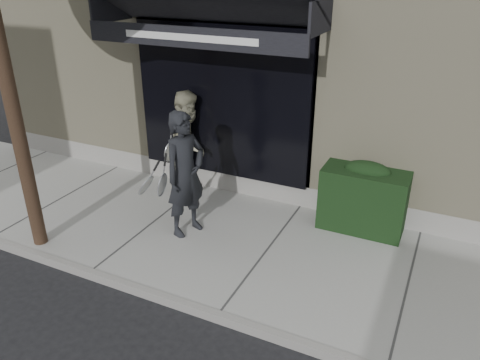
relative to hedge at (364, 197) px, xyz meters
The scene contains 7 objects.
ground 1.79m from the hedge, 131.35° to the right, with size 80.00×80.00×0.00m, color black.
sidewalk 1.77m from the hedge, 131.35° to the right, with size 20.00×3.00×0.12m, color #9B9A95.
curb 3.07m from the hedge, 111.45° to the right, with size 20.00×0.10×0.14m, color gray.
building_facade 4.39m from the hedge, 106.65° to the left, with size 14.30×8.04×5.64m.
hedge is the anchor object (origin of this frame).
pedestrian_front 2.80m from the hedge, 152.02° to the right, with size 0.90×0.93×1.96m.
pedestrian_back 3.15m from the hedge, behind, with size 0.75×1.00×1.90m.
Camera 1 is at (2.15, -5.45, 4.00)m, focal length 35.00 mm.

